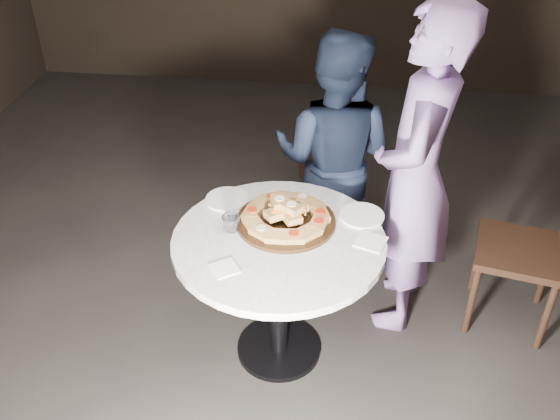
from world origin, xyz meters
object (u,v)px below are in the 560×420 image
chair_far (330,167)px  table (279,261)px  chair_right (542,244)px  water_glass (231,224)px  diner_teal (416,177)px  focaccia_pile (286,214)px  diner_navy (333,158)px  serving_board (286,221)px

chair_far → table: bearing=99.3°
chair_far → chair_right: size_ratio=0.80×
water_glass → diner_teal: bearing=23.4°
table → focaccia_pile: (0.02, 0.13, 0.20)m
diner_navy → water_glass: bearing=73.4°
table → diner_navy: diner_navy is taller
diner_navy → diner_teal: diner_teal is taller
chair_right → table: bearing=-61.5°
chair_far → diner_navy: 0.54m
serving_board → focaccia_pile: bearing=36.8°
serving_board → diner_teal: (0.63, 0.29, 0.12)m
chair_right → diner_navy: diner_navy is taller
table → chair_far: bearing=81.1°
diner_navy → diner_teal: size_ratio=0.84×
table → focaccia_pile: 0.24m
table → diner_teal: 0.83m
chair_far → diner_teal: (0.46, -0.83, 0.47)m
diner_navy → chair_right: bearing=173.8°
chair_far → water_glass: bearing=88.6°
focaccia_pile → diner_teal: bearing=24.9°
focaccia_pile → chair_far: focaccia_pile is taller
water_glass → diner_teal: 0.97m
table → chair_right: (1.36, 0.40, -0.07)m
serving_board → chair_far: serving_board is taller
chair_right → diner_teal: (-0.70, 0.02, 0.35)m
water_glass → chair_far: size_ratio=0.12×
table → water_glass: size_ratio=13.49×
focaccia_pile → chair_right: (1.34, 0.27, -0.27)m
water_glass → chair_right: 1.66m
focaccia_pile → water_glass: focaccia_pile is taller
focaccia_pile → table: bearing=-100.0°
focaccia_pile → chair_far: 1.20m
water_glass → focaccia_pile: bearing=19.7°
focaccia_pile → chair_far: bearing=81.2°
table → serving_board: 0.20m
focaccia_pile → chair_right: chair_right is taller
chair_far → diner_navy: size_ratio=0.50×
diner_navy → chair_far: bearing=-72.9°
water_glass → chair_right: (1.59, 0.36, -0.26)m
table → serving_board: serving_board is taller
serving_board → water_glass: (-0.26, -0.09, 0.03)m
focaccia_pile → water_glass: 0.28m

